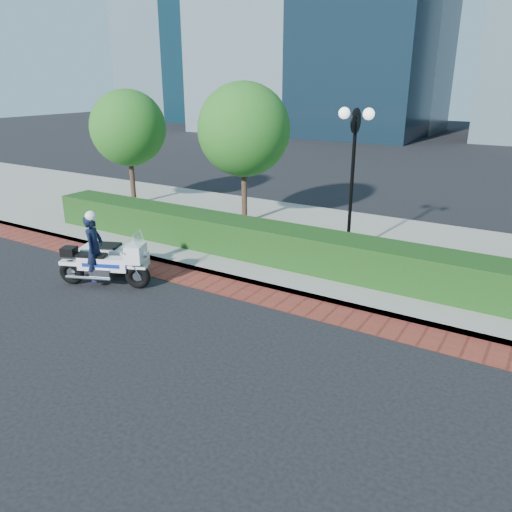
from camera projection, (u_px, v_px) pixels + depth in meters
The scene contains 8 objects.
ground at pixel (219, 317), 11.30m from camera, with size 120.00×120.00×0.00m, color black.
brick_strip at pixel (254, 294), 12.51m from camera, with size 60.00×1.00×0.01m, color maroon.
sidewalk at pixel (327, 243), 16.09m from camera, with size 60.00×8.00×0.15m, color gray.
hedge_main at pixel (293, 247), 13.97m from camera, with size 18.00×1.20×1.00m, color black.
lamppost at pixel (353, 159), 13.98m from camera, with size 1.02×0.70×4.21m.
tree_a at pixel (128, 128), 19.87m from camera, with size 3.00×3.00×4.58m.
tree_b at pixel (244, 130), 17.09m from camera, with size 3.20×3.20×4.89m.
police_motorcycle at pixel (105, 256), 13.11m from camera, with size 2.55×1.90×2.01m.
Camera 1 is at (6.04, -8.23, 5.12)m, focal length 35.00 mm.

